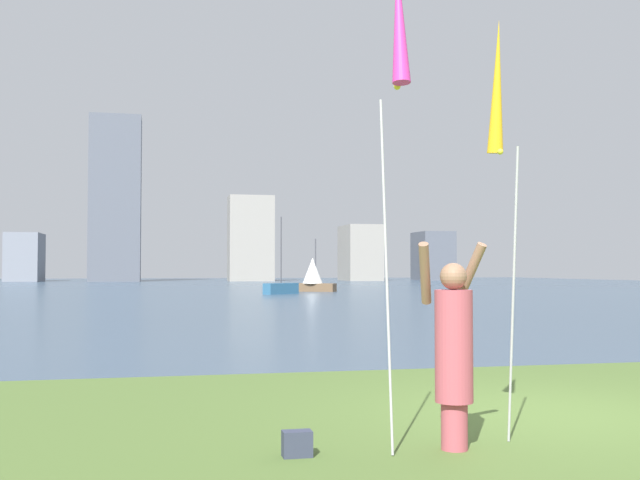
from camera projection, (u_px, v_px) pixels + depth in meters
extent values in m
cube|color=#384C60|center=(205.00, 287.00, 69.03)|extent=(120.00, 116.05, 0.12)
cube|color=#263316|center=(428.00, 370.00, 12.38)|extent=(120.00, 0.70, 0.02)
cylinder|color=#B24C59|center=(454.00, 426.00, 6.85)|extent=(0.24, 0.24, 0.43)
cylinder|color=#B24C59|center=(454.00, 346.00, 6.88)|extent=(0.35, 0.35, 1.02)
sphere|color=#936B51|center=(453.00, 276.00, 6.90)|extent=(0.25, 0.25, 0.25)
cylinder|color=#936B51|center=(425.00, 274.00, 6.99)|extent=(0.25, 0.40, 0.59)
cylinder|color=#936B51|center=(470.00, 274.00, 7.09)|extent=(0.25, 0.40, 0.59)
cylinder|color=#B2B2B7|center=(386.00, 272.00, 6.82)|extent=(0.02, 0.35, 3.22)
cone|color=#D83399|center=(399.00, 17.00, 6.53)|extent=(0.16, 0.28, 1.20)
sphere|color=yellow|center=(397.00, 86.00, 6.56)|extent=(0.06, 0.06, 0.06)
cylinder|color=#B2B2B7|center=(513.00, 295.00, 7.08)|extent=(0.02, 0.27, 2.78)
cone|color=yellow|center=(497.00, 86.00, 7.45)|extent=(0.16, 0.27, 1.33)
sphere|color=yellow|center=(500.00, 152.00, 7.37)|extent=(0.06, 0.06, 0.06)
cube|color=#33384C|center=(297.00, 444.00, 6.59)|extent=(0.26, 0.15, 0.23)
cube|color=brown|center=(315.00, 287.00, 53.47)|extent=(2.97, 2.30, 0.58)
cylinder|color=#47474C|center=(315.00, 261.00, 53.54)|extent=(0.09, 0.09, 3.17)
cone|color=white|center=(313.00, 270.00, 53.59)|extent=(1.95, 1.95, 1.83)
cube|color=#2D6084|center=(281.00, 289.00, 48.32)|extent=(2.51, 2.12, 0.69)
cylinder|color=#47474C|center=(281.00, 250.00, 48.41)|extent=(0.08, 0.08, 4.28)
cube|color=gray|center=(25.00, 257.00, 95.25)|extent=(4.08, 6.88, 6.09)
cube|color=#565B66|center=(115.00, 199.00, 94.51)|extent=(6.24, 5.07, 20.71)
cube|color=gray|center=(251.00, 238.00, 97.30)|extent=(5.74, 3.82, 11.00)
cube|color=gray|center=(360.00, 253.00, 100.73)|extent=(4.55, 7.01, 7.38)
cube|color=#565B66|center=(433.00, 256.00, 104.49)|extent=(4.50, 6.09, 6.69)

